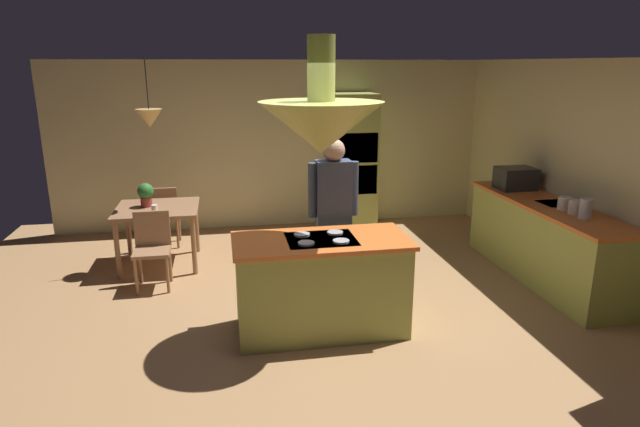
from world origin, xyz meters
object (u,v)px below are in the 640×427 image
Objects in this scene: dining_table at (158,215)px; microwave_on_counter at (516,178)px; canister_flour at (586,209)px; person_at_island at (333,210)px; chair_by_back_wall at (164,212)px; potted_plant_on_table at (146,193)px; canister_sugar at (574,207)px; canister_tea at (564,203)px; chair_facing_island at (152,244)px; kitchen_island at (321,285)px; cup_on_table at (155,209)px; oven_tower at (353,162)px.

dining_table is 2.18× the size of microwave_on_counter.
microwave_on_counter reaches higher than canister_flour.
person_at_island is 2.02× the size of chair_by_back_wall.
potted_plant_on_table is 1.96× the size of canister_sugar.
canister_tea is at bearing -19.12° from dining_table.
chair_facing_island is at bearing 164.72° from canister_flour.
chair_by_back_wall is (0.00, 1.39, 0.00)m from chair_facing_island.
kitchen_island is 18.22× the size of cup_on_table.
kitchen_island is at bearing -47.61° from cup_on_table.
oven_tower reaches higher than canister_flour.
kitchen_island is 2.55m from cup_on_table.
potted_plant_on_table is 4.95m from canister_tea.
person_at_island is 5.87× the size of potted_plant_on_table.
person_at_island is (-0.85, -2.58, -0.02)m from oven_tower.
cup_on_table is (0.13, -0.29, -0.12)m from potted_plant_on_table.
microwave_on_counter reaches higher than canister_tea.
chair_by_back_wall is 9.67× the size of cup_on_table.
dining_table is (-2.80, -1.14, -0.38)m from oven_tower.
dining_table is at bearing 173.23° from microwave_on_counter.
canister_flour is (2.59, -0.49, 0.01)m from person_at_island.
oven_tower is at bearing 120.99° from canister_sugar.
microwave_on_counter is at bearing -3.81° from cup_on_table.
chair_facing_island and chair_by_back_wall have the same top height.
potted_plant_on_table is 3.33× the size of cup_on_table.
kitchen_island is 3.27m from chair_by_back_wall.
kitchen_island is 2.86m from potted_plant_on_table.
canister_flour reaches higher than chair_facing_island.
person_at_island is 2.61m from canister_sugar.
dining_table is 4.82m from canister_tea.
chair_facing_island is 1.89× the size of microwave_on_counter.
dining_table is at bearing 89.76° from cup_on_table.
chair_facing_island is (-2.80, -1.84, -0.53)m from oven_tower.
oven_tower is 2.72m from person_at_island.
canister_flour is 0.18m from canister_sugar.
potted_plant_on_table is (-2.08, 1.49, -0.09)m from person_at_island.
canister_flour is (4.67, -1.99, 0.10)m from potted_plant_on_table.
canister_flour is at bearing -15.28° from chair_facing_island.
canister_flour is (4.54, -2.63, 0.53)m from chair_by_back_wall.
kitchen_island is 0.93× the size of person_at_island.
oven_tower is at bearing 119.49° from canister_flour.
canister_sugar reaches higher than canister_tea.
chair_facing_island is at bearing -89.87° from cup_on_table.
person_at_island reaches higher than canister_flour.
microwave_on_counter is (4.67, -0.59, 0.14)m from potted_plant_on_table.
potted_plant_on_table is 0.34m from cup_on_table.
person_at_island reaches higher than chair_facing_island.
cup_on_table is 0.42× the size of canister_flour.
canister_tea is 0.31× the size of microwave_on_counter.
oven_tower is at bearing 135.97° from microwave_on_counter.
dining_table is at bearing 90.00° from chair_by_back_wall.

